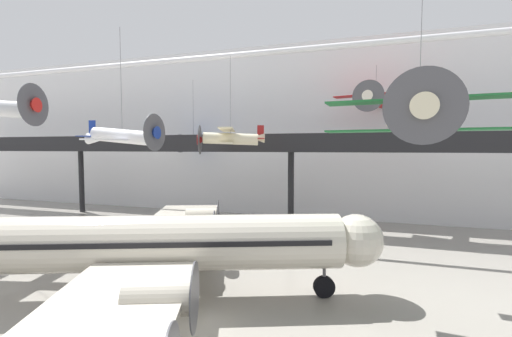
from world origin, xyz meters
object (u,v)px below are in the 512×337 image
Objects in this scene: suspended_plane_blue_trainer at (193,142)px; suspended_plane_white_twin at (122,136)px; suspended_plane_red_highwing at (376,100)px; suspended_plane_cream_biplane at (230,138)px; suspended_plane_green_biplane at (419,120)px; airliner_silver_main at (137,245)px.

suspended_plane_white_twin reaches higher than suspended_plane_blue_trainer.
suspended_plane_red_highwing is 0.99× the size of suspended_plane_white_twin.
suspended_plane_white_twin is (-4.84, -9.89, -0.08)m from suspended_plane_cream_biplane.
suspended_plane_blue_trainer is (-9.18, 9.53, -0.17)m from suspended_plane_cream_biplane.
suspended_plane_green_biplane is at bearing 157.40° from suspended_plane_blue_trainer.
suspended_plane_red_highwing is at bearing -170.84° from suspended_plane_green_biplane.
suspended_plane_red_highwing is (13.66, 23.86, 10.97)m from airliner_silver_main.
suspended_plane_red_highwing reaches higher than suspended_plane_white_twin.
suspended_plane_red_highwing is at bearing 39.52° from airliner_silver_main.
suspended_plane_blue_trainer is at bearing -126.33° from suspended_plane_green_biplane.
suspended_plane_white_twin is (-20.29, 1.93, -0.62)m from suspended_plane_green_biplane.
suspended_plane_white_twin is at bearing -90.83° from suspended_plane_green_biplane.
suspended_plane_green_biplane is at bearing 122.99° from suspended_plane_cream_biplane.
airliner_silver_main is 29.60m from suspended_plane_red_highwing.
airliner_silver_main is at bearing -73.61° from suspended_plane_green_biplane.
suspended_plane_white_twin is (-18.64, -18.73, -4.45)m from suspended_plane_red_highwing.
suspended_plane_blue_trainer is 1.04× the size of suspended_plane_white_twin.
suspended_plane_red_highwing is 26.80m from suspended_plane_white_twin.
suspended_plane_red_highwing reaches higher than airliner_silver_main.
suspended_plane_white_twin is (-4.98, 5.13, 6.52)m from airliner_silver_main.
suspended_plane_cream_biplane reaches higher than suspended_plane_blue_trainer.
suspended_plane_cream_biplane is 11.01m from suspended_plane_white_twin.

